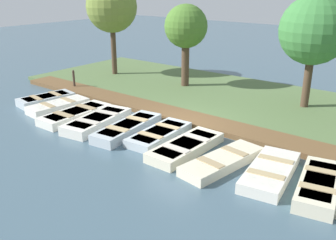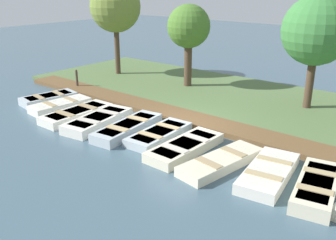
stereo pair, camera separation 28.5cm
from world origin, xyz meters
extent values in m
plane|color=#425B6B|center=(0.00, 0.00, 0.00)|extent=(80.00, 80.00, 0.00)
cube|color=#567042|center=(-5.00, 0.00, 0.09)|extent=(8.00, 24.00, 0.18)
cube|color=brown|center=(-1.20, 0.00, 0.11)|extent=(1.37, 22.06, 0.21)
cube|color=#B2BCC1|center=(1.11, -7.11, 0.19)|extent=(2.77, 1.48, 0.37)
cube|color=beige|center=(1.11, -7.11, 0.36)|extent=(2.26, 1.17, 0.03)
cube|color=tan|center=(1.60, -7.19, 0.39)|extent=(0.41, 1.03, 0.03)
cube|color=tan|center=(0.61, -7.03, 0.39)|extent=(0.41, 1.03, 0.03)
cube|color=silver|center=(1.39, -5.76, 0.18)|extent=(2.87, 1.31, 0.37)
cube|color=#994C33|center=(1.39, -5.76, 0.35)|extent=(2.35, 1.03, 0.03)
cube|color=tan|center=(1.92, -5.81, 0.38)|extent=(0.37, 1.00, 0.03)
cube|color=tan|center=(0.86, -5.71, 0.38)|extent=(0.37, 1.00, 0.03)
cube|color=silver|center=(1.63, -4.23, 0.18)|extent=(3.29, 1.23, 0.35)
cube|color=#994C33|center=(1.63, -4.23, 0.34)|extent=(2.69, 0.96, 0.03)
cube|color=tan|center=(2.25, -4.22, 0.36)|extent=(0.35, 1.07, 0.03)
cube|color=tan|center=(1.01, -4.24, 0.36)|extent=(0.35, 1.07, 0.03)
cube|color=silver|center=(1.64, -2.80, 0.19)|extent=(3.39, 1.71, 0.39)
cube|color=#4C709E|center=(1.64, -2.80, 0.37)|extent=(2.77, 1.36, 0.03)
cube|color=beige|center=(2.25, -2.70, 0.40)|extent=(0.50, 1.15, 0.03)
cube|color=beige|center=(1.03, -2.90, 0.40)|extent=(0.50, 1.15, 0.03)
cube|color=#B2BCC1|center=(1.42, -1.27, 0.19)|extent=(3.46, 1.43, 0.38)
cube|color=teal|center=(1.42, -1.27, 0.36)|extent=(2.84, 1.13, 0.03)
cube|color=tan|center=(2.06, -1.19, 0.39)|extent=(0.45, 0.98, 0.03)
cube|color=tan|center=(0.79, -1.35, 0.39)|extent=(0.45, 0.98, 0.03)
cube|color=#B2BCC1|center=(1.08, 0.06, 0.15)|extent=(2.99, 1.30, 0.31)
cube|color=#4C709E|center=(1.08, 0.06, 0.29)|extent=(2.45, 1.02, 0.02)
cube|color=tan|center=(1.63, 0.09, 0.32)|extent=(0.35, 1.05, 0.03)
cube|color=tan|center=(0.52, 0.03, 0.32)|extent=(0.35, 1.05, 0.03)
cube|color=beige|center=(1.43, 1.57, 0.17)|extent=(3.21, 1.20, 0.34)
cube|color=#6B7F51|center=(1.43, 1.57, 0.33)|extent=(2.63, 0.93, 0.03)
cube|color=beige|center=(2.04, 1.56, 0.35)|extent=(0.33, 1.06, 0.03)
cube|color=beige|center=(0.82, 1.57, 0.35)|extent=(0.33, 1.06, 0.03)
cube|color=beige|center=(1.58, 3.13, 0.16)|extent=(3.30, 1.51, 0.32)
cube|color=#4C709E|center=(1.58, 3.13, 0.31)|extent=(2.70, 1.20, 0.03)
cube|color=tan|center=(2.18, 3.03, 0.34)|extent=(0.46, 0.97, 0.03)
cube|color=tan|center=(0.99, 3.23, 0.34)|extent=(0.46, 0.97, 0.03)
cube|color=silver|center=(1.31, 4.65, 0.17)|extent=(3.10, 1.61, 0.34)
cube|color=#4C709E|center=(1.31, 4.65, 0.33)|extent=(2.54, 1.28, 0.03)
cube|color=tan|center=(1.87, 4.73, 0.36)|extent=(0.46, 1.12, 0.03)
cube|color=tan|center=(0.76, 4.56, 0.36)|extent=(0.46, 1.12, 0.03)
cube|color=beige|center=(1.30, 6.08, 0.20)|extent=(3.04, 1.56, 0.41)
cube|color=#6B7F51|center=(1.30, 6.08, 0.39)|extent=(2.49, 1.24, 0.03)
cube|color=tan|center=(1.84, 6.19, 0.42)|extent=(0.47, 0.97, 0.03)
cube|color=tan|center=(0.76, 5.98, 0.42)|extent=(0.47, 0.97, 0.03)
cylinder|color=#47382D|center=(-1.29, -7.94, 0.52)|extent=(0.13, 0.13, 1.04)
sphere|color=#47382D|center=(-1.29, -7.94, 1.06)|extent=(0.11, 0.11, 0.11)
cylinder|color=#4C3828|center=(-4.86, -8.43, 1.70)|extent=(0.31, 0.31, 3.39)
sphere|color=olive|center=(-4.86, -8.43, 4.23)|extent=(3.02, 3.02, 3.02)
cylinder|color=#4C3828|center=(-5.28, -3.31, 1.39)|extent=(0.42, 0.42, 2.78)
sphere|color=#4C7A2D|center=(-5.28, -3.31, 3.41)|extent=(2.30, 2.30, 2.30)
cylinder|color=#4C3828|center=(-5.65, 3.23, 1.41)|extent=(0.35, 0.35, 2.83)
sphere|color=#3D7F3D|center=(-5.65, 3.23, 3.65)|extent=(3.01, 3.01, 3.01)
camera|label=1|loc=(11.22, 8.46, 5.61)|focal=40.00mm
camera|label=2|loc=(11.04, 8.68, 5.61)|focal=40.00mm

